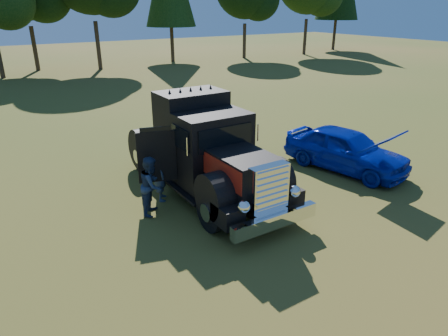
% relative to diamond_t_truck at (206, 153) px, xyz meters
% --- Properties ---
extents(ground, '(120.00, 120.00, 0.00)m').
position_rel_diamond_t_truck_xyz_m(ground, '(0.79, -2.45, -1.28)').
color(ground, '#354F17').
rests_on(ground, ground).
extents(diamond_t_truck, '(3.35, 7.16, 3.00)m').
position_rel_diamond_t_truck_xyz_m(diamond_t_truck, '(0.00, 0.00, 0.00)').
color(diamond_t_truck, black).
rests_on(diamond_t_truck, ground).
extents(hotrod_coupe, '(2.62, 4.64, 1.89)m').
position_rel_diamond_t_truck_xyz_m(hotrod_coupe, '(5.05, -1.02, -0.53)').
color(hotrod_coupe, '#063195').
rests_on(hotrod_coupe, ground).
extents(spectator_near, '(0.63, 0.74, 1.72)m').
position_rel_diamond_t_truck_xyz_m(spectator_near, '(-1.39, 0.25, -0.42)').
color(spectator_near, '#202D4C').
rests_on(spectator_near, ground).
extents(spectator_far, '(0.99, 1.02, 1.66)m').
position_rel_diamond_t_truck_xyz_m(spectator_far, '(-1.94, -0.37, -0.45)').
color(spectator_far, '#1A1E3D').
rests_on(spectator_far, ground).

